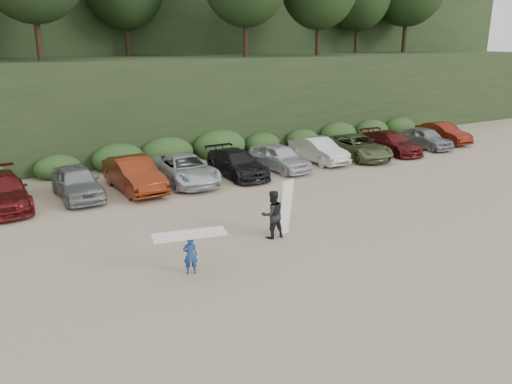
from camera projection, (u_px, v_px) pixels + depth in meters
ground at (287, 250)px, 17.62m from camera, size 120.00×120.00×0.00m
parked_cars at (199, 167)px, 26.15m from camera, size 39.00×5.80×1.62m
child_surfer at (190, 246)px, 15.63m from camera, size 2.37×1.11×1.37m
adult_surfer at (273, 214)px, 18.54m from camera, size 1.36×0.74×2.16m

